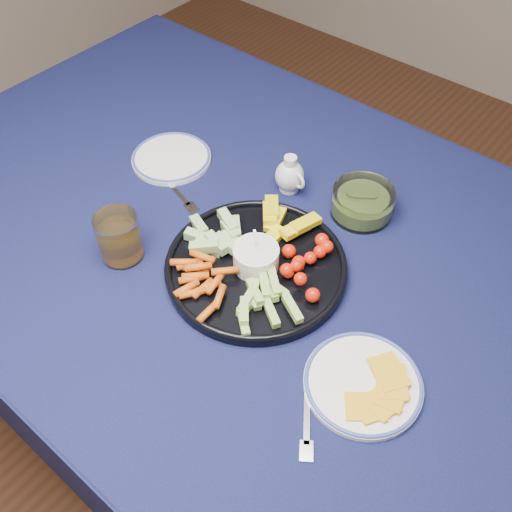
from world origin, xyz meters
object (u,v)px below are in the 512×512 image
Objects in this scene: creamer_pitcher at (290,176)px; pickle_bowl at (362,203)px; dining_table at (253,263)px; crudite_platter at (255,263)px; cheese_plate at (363,382)px; juice_tumbler at (120,239)px; side_plate_extra at (171,158)px.

creamer_pitcher is 0.16m from pickle_bowl.
crudite_platter is (0.06, -0.07, 0.11)m from dining_table.
cheese_plate is (0.35, -0.14, 0.10)m from dining_table.
crudite_platter is at bearing 30.62° from juice_tumbler.
side_plate_extra is at bearing -162.99° from pickle_bowl.
juice_tumbler is (-0.13, -0.36, 0.01)m from creamer_pitcher.
pickle_bowl is 0.40m from cheese_plate.
crudite_platter is 3.53× the size of juice_tumbler.
creamer_pitcher is at bearing 19.49° from side_plate_extra.
dining_table is 0.20m from creamer_pitcher.
cheese_plate is at bearing -22.26° from dining_table.
dining_table is at bearing -80.25° from creamer_pitcher.
side_plate_extra is (-0.65, 0.21, -0.00)m from cheese_plate.
crudite_platter is 0.38m from side_plate_extra.
crudite_platter is 0.24m from creamer_pitcher.
crudite_platter is at bearing -105.11° from pickle_bowl.
dining_table is at bearing 157.74° from cheese_plate.
side_plate_extra is at bearing 167.93° from dining_table.
crudite_platter reaches higher than pickle_bowl.
pickle_bowl is 0.66× the size of cheese_plate.
juice_tumbler reaches higher than cheese_plate.
crudite_platter is 2.70× the size of pickle_bowl.
creamer_pitcher reaches higher than pickle_bowl.
creamer_pitcher is 0.45× the size of cheese_plate.
creamer_pitcher reaches higher than side_plate_extra.
juice_tumbler reaches higher than dining_table.
pickle_bowl is at bearing 17.01° from side_plate_extra.
juice_tumbler is (-0.16, -0.20, 0.13)m from dining_table.
pickle_bowl is 0.71× the size of side_plate_extra.
cheese_plate is (0.22, -0.34, -0.02)m from pickle_bowl.
cheese_plate is (0.29, -0.08, -0.01)m from crudite_platter.
cheese_plate is at bearing -38.40° from creamer_pitcher.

